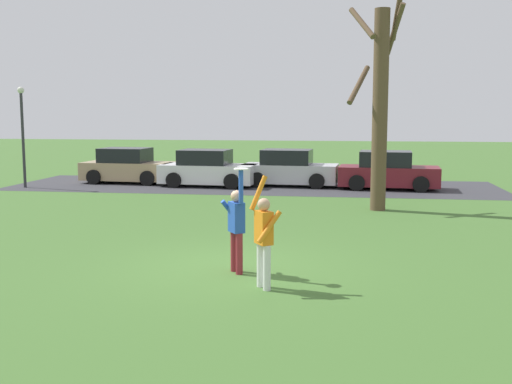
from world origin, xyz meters
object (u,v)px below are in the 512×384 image
person_defender (264,235)px  parked_car_maroon (388,172)px  parked_car_white (208,170)px  parked_car_tan (128,167)px  parked_car_silver (289,169)px  frisbee_disc (241,169)px  lamppost_by_lot (22,127)px  bare_tree_tall (380,102)px  person_catcher (236,224)px

person_defender → parked_car_maroon: bearing=-45.0°
person_defender → parked_car_white: person_defender is taller
parked_car_white → parked_car_tan: bearing=172.7°
parked_car_silver → parked_car_white: bearing=-166.2°
frisbee_disc → parked_car_white: frisbee_disc is taller
parked_car_white → lamppost_by_lot: lamppost_by_lot is taller
frisbee_disc → parked_car_tan: (-7.87, 15.34, -1.37)m
bare_tree_tall → frisbee_disc: bearing=-108.9°
parked_car_white → bare_tree_tall: bare_tree_tall is taller
parked_car_maroon → lamppost_by_lot: size_ratio=0.99×
parked_car_tan → parked_car_white: (3.89, -0.75, 0.00)m
person_catcher → person_defender: 1.24m
bare_tree_tall → lamppost_by_lot: 15.23m
person_defender → frisbee_disc: bearing=-0.0°
person_catcher → bare_tree_tall: size_ratio=0.28×
person_defender → bare_tree_tall: 10.30m
person_defender → parked_car_tan: 18.25m
parked_car_maroon → person_defender: bearing=-97.8°
frisbee_disc → parked_car_tan: 17.30m
frisbee_disc → bare_tree_tall: (3.02, 8.83, 1.43)m
person_catcher → parked_car_tan: size_ratio=0.49×
frisbee_disc → parked_car_tan: bearing=117.2°
parked_car_silver → parked_car_maroon: same height
person_defender → parked_car_tan: bearing=-5.9°
bare_tree_tall → lamppost_by_lot: bare_tree_tall is taller
parked_car_silver → lamppost_by_lot: 11.51m
frisbee_disc → parked_car_maroon: (3.71, 14.66, -1.37)m
lamppost_by_lot → frisbee_disc: bearing=-48.2°
person_defender → parked_car_tan: (-8.43, 16.18, -0.25)m
frisbee_disc → parked_car_white: size_ratio=0.07×
person_defender → frisbee_disc: frisbee_disc is taller
frisbee_disc → parked_car_tan: size_ratio=0.07×
parked_car_silver → parked_car_maroon: 4.22m
person_catcher → parked_car_silver: size_ratio=0.49×
parked_car_white → lamppost_by_lot: (-7.63, -1.63, 1.86)m
person_catcher → parked_car_silver: 15.03m
parked_car_tan → parked_car_maroon: (11.59, -0.68, 0.00)m
person_catcher → parked_car_maroon: (3.84, 14.47, -0.25)m
parked_car_tan → lamppost_by_lot: 4.80m
bare_tree_tall → parked_car_white: bearing=140.6°
lamppost_by_lot → parked_car_white: bearing=12.1°
person_defender → parked_car_tan: size_ratio=0.49×
person_catcher → parked_car_white: (-3.86, 14.40, -0.25)m
parked_car_tan → lamppost_by_lot: (-3.73, -2.38, 1.86)m
person_defender → lamppost_by_lot: bearing=7.9°
person_catcher → parked_car_tan: bearing=173.6°
parked_car_white → parked_car_silver: size_ratio=1.00×
frisbee_disc → lamppost_by_lot: size_ratio=0.06×
parked_car_tan → lamppost_by_lot: size_ratio=0.99×
frisbee_disc → parked_car_maroon: bearing=75.8°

